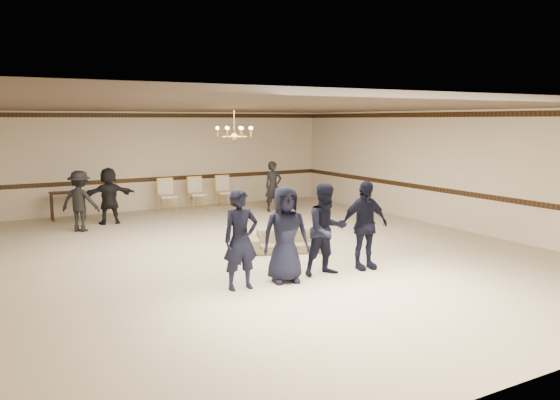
% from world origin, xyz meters
% --- Properties ---
extents(room, '(12.01, 14.01, 3.21)m').
position_xyz_m(room, '(0.00, 0.00, 1.60)').
color(room, '#BBB090').
rests_on(room, ground).
extents(chair_rail, '(12.00, 0.02, 0.14)m').
position_xyz_m(chair_rail, '(0.00, 6.99, 1.00)').
color(chair_rail, black).
rests_on(chair_rail, wall_back).
extents(crown_molding, '(12.00, 0.02, 0.14)m').
position_xyz_m(crown_molding, '(0.00, 6.99, 3.08)').
color(crown_molding, black).
rests_on(crown_molding, wall_back).
extents(chandelier, '(0.94, 0.94, 0.89)m').
position_xyz_m(chandelier, '(0.00, 1.00, 2.88)').
color(chandelier, gold).
rests_on(chandelier, ceiling).
extents(boy_a, '(0.66, 0.46, 1.76)m').
position_xyz_m(boy_a, '(-1.41, -2.27, 0.88)').
color(boy_a, black).
rests_on(boy_a, floor).
extents(boy_b, '(0.97, 0.75, 1.76)m').
position_xyz_m(boy_b, '(-0.51, -2.27, 0.88)').
color(boy_b, black).
rests_on(boy_b, floor).
extents(boy_c, '(0.89, 0.71, 1.76)m').
position_xyz_m(boy_c, '(0.39, -2.27, 0.88)').
color(boy_c, black).
rests_on(boy_c, floor).
extents(boy_d, '(1.07, 0.54, 1.76)m').
position_xyz_m(boy_d, '(1.29, -2.27, 0.88)').
color(boy_d, black).
rests_on(boy_d, floor).
extents(settee, '(1.80, 1.20, 0.49)m').
position_xyz_m(settee, '(0.67, -0.28, 0.25)').
color(settee, '#7C7452').
rests_on(settee, floor).
extents(adult_left, '(1.20, 1.12, 1.62)m').
position_xyz_m(adult_left, '(-2.94, 4.39, 0.81)').
color(adult_left, black).
rests_on(adult_left, floor).
extents(adult_mid, '(1.52, 0.54, 1.62)m').
position_xyz_m(adult_mid, '(-2.04, 5.09, 0.81)').
color(adult_mid, black).
rests_on(adult_mid, floor).
extents(adult_right, '(0.60, 0.40, 1.62)m').
position_xyz_m(adult_right, '(3.06, 4.69, 0.81)').
color(adult_right, black).
rests_on(adult_right, floor).
extents(banquet_chair_left, '(0.56, 0.56, 1.06)m').
position_xyz_m(banquet_chair_left, '(0.03, 6.20, 0.53)').
color(banquet_chair_left, beige).
rests_on(banquet_chair_left, floor).
extents(banquet_chair_mid, '(0.54, 0.54, 1.06)m').
position_xyz_m(banquet_chair_mid, '(1.03, 6.20, 0.53)').
color(banquet_chair_mid, beige).
rests_on(banquet_chair_mid, floor).
extents(banquet_chair_right, '(0.55, 0.55, 1.06)m').
position_xyz_m(banquet_chair_right, '(2.03, 6.20, 0.53)').
color(banquet_chair_right, beige).
rests_on(banquet_chair_right, floor).
extents(console_table, '(1.01, 0.44, 0.84)m').
position_xyz_m(console_table, '(-2.97, 6.40, 0.42)').
color(console_table, black).
rests_on(console_table, floor).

